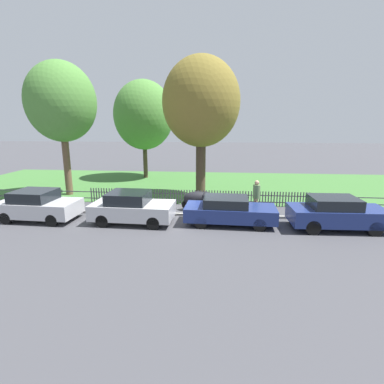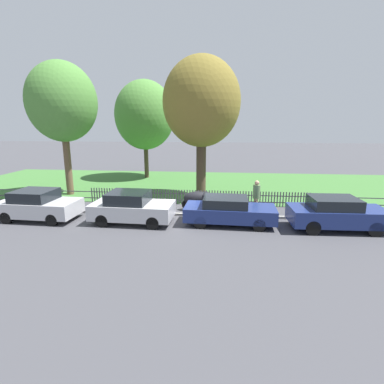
# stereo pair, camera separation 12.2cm
# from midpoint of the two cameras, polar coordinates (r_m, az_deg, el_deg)

# --- Properties ---
(ground_plane) EXTENTS (120.00, 120.00, 0.00)m
(ground_plane) POSITION_cam_midpoint_polar(r_m,az_deg,el_deg) (15.40, -0.01, -4.66)
(ground_plane) COLOR #424247
(kerb_stone) EXTENTS (37.47, 0.20, 0.12)m
(kerb_stone) POSITION_cam_midpoint_polar(r_m,az_deg,el_deg) (15.48, 0.03, -4.34)
(kerb_stone) COLOR gray
(kerb_stone) RESTS_ON ground
(grass_strip) EXTENTS (37.47, 11.84, 0.01)m
(grass_strip) POSITION_cam_midpoint_polar(r_m,az_deg,el_deg) (23.31, 1.87, 1.45)
(grass_strip) COLOR #3D7033
(grass_strip) RESTS_ON ground
(park_fence) EXTENTS (37.47, 0.05, 0.88)m
(park_fence) POSITION_cam_midpoint_polar(r_m,az_deg,el_deg) (17.47, 0.69, -1.03)
(park_fence) COLOR #4C4C51
(park_fence) RESTS_ON ground
(parked_car_silver_hatchback) EXTENTS (3.85, 2.02, 1.47)m
(parked_car_silver_hatchback) POSITION_cam_midpoint_polar(r_m,az_deg,el_deg) (16.58, -27.46, -2.24)
(parked_car_silver_hatchback) COLOR #BCBCC1
(parked_car_silver_hatchback) RESTS_ON ground
(parked_car_black_saloon) EXTENTS (3.91, 2.00, 1.50)m
(parked_car_black_saloon) POSITION_cam_midpoint_polar(r_m,az_deg,el_deg) (14.59, -11.60, -2.89)
(parked_car_black_saloon) COLOR #BCBCC1
(parked_car_black_saloon) RESTS_ON ground
(parked_car_navy_estate) EXTENTS (4.27, 1.90, 1.31)m
(parked_car_navy_estate) POSITION_cam_midpoint_polar(r_m,az_deg,el_deg) (14.17, 6.85, -3.50)
(parked_car_navy_estate) COLOR navy
(parked_car_navy_estate) RESTS_ON ground
(parked_car_red_compact) EXTENTS (4.21, 1.92, 1.48)m
(parked_car_red_compact) POSITION_cam_midpoint_polar(r_m,az_deg,el_deg) (14.85, 25.59, -3.61)
(parked_car_red_compact) COLOR navy
(parked_car_red_compact) RESTS_ON ground
(covered_motorcycle) EXTENTS (1.85, 0.88, 1.07)m
(covered_motorcycle) POSITION_cam_midpoint_polar(r_m,az_deg,el_deg) (16.25, 1.19, -1.32)
(covered_motorcycle) COLOR black
(covered_motorcycle) RESTS_ON ground
(tree_nearest_kerb) EXTENTS (4.32, 4.32, 8.45)m
(tree_nearest_kerb) POSITION_cam_midpoint_polar(r_m,az_deg,el_deg) (21.24, -23.81, 15.34)
(tree_nearest_kerb) COLOR brown
(tree_nearest_kerb) RESTS_ON ground
(tree_behind_motorcycle) EXTENTS (5.00, 5.00, 8.19)m
(tree_behind_motorcycle) POSITION_cam_midpoint_polar(r_m,az_deg,el_deg) (26.20, -9.31, 14.23)
(tree_behind_motorcycle) COLOR #473828
(tree_behind_motorcycle) RESTS_ON ground
(tree_mid_park) EXTENTS (4.66, 4.66, 8.59)m
(tree_mid_park) POSITION_cam_midpoint_polar(r_m,az_deg,el_deg) (18.68, 1.56, 16.64)
(tree_mid_park) COLOR #473828
(tree_mid_park) RESTS_ON ground
(pedestrian_near_fence) EXTENTS (0.45, 0.45, 1.82)m
(pedestrian_near_fence) POSITION_cam_midpoint_polar(r_m,az_deg,el_deg) (15.79, 11.94, -0.64)
(pedestrian_near_fence) COLOR #7F6B51
(pedestrian_near_fence) RESTS_ON ground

